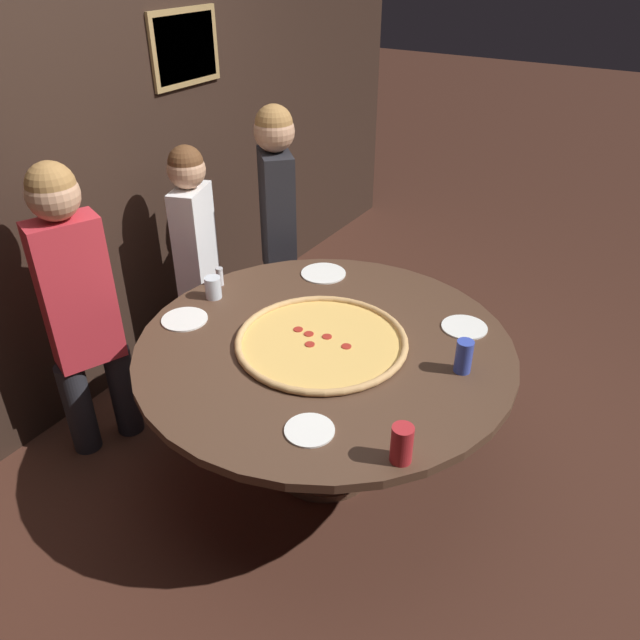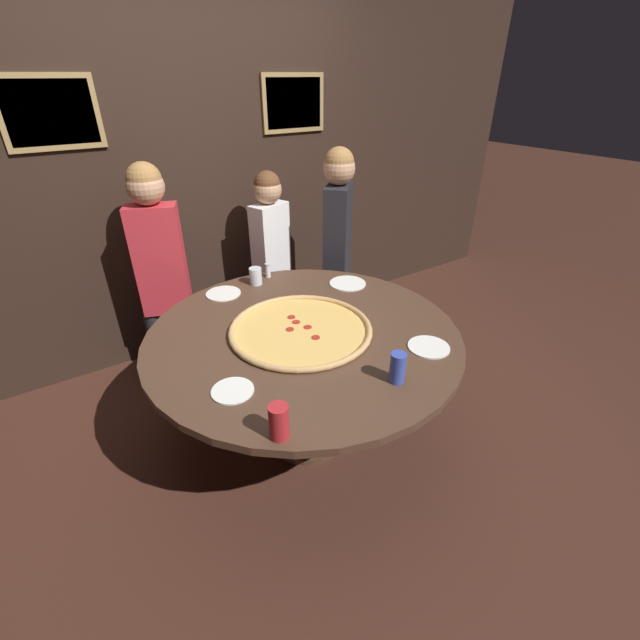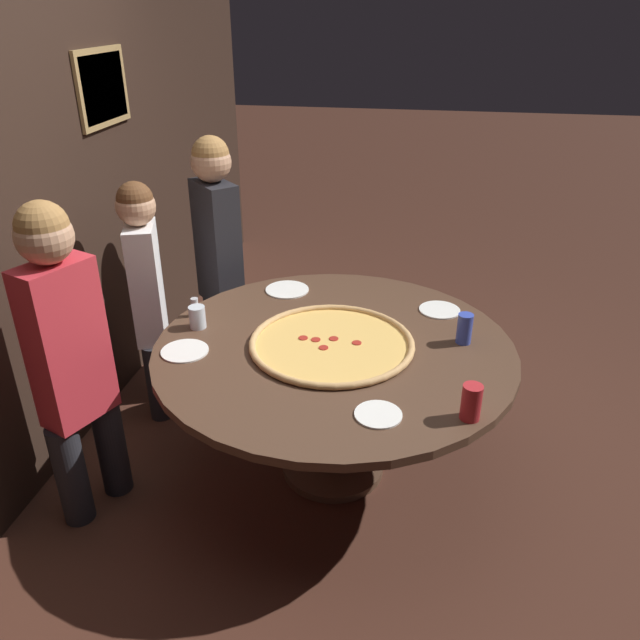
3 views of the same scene
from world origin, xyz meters
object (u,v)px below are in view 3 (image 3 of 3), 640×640
(white_plate_near_front, at_px, (287,290))
(drink_cup_beside_pizza, at_px, (465,329))
(giant_pizza, at_px, (332,343))
(condiment_shaker, at_px, (195,307))
(drink_cup_near_right, at_px, (471,402))
(diner_centre_back, at_px, (147,288))
(white_plate_beside_cup, at_px, (185,351))
(white_plate_far_back, at_px, (378,414))
(diner_side_left, at_px, (68,350))
(diner_far_left, at_px, (218,249))
(drink_cup_centre_back, at_px, (197,317))
(dining_table, at_px, (334,367))
(white_plate_left_side, at_px, (440,310))

(white_plate_near_front, bearing_deg, drink_cup_beside_pizza, -114.54)
(giant_pizza, height_order, condiment_shaker, condiment_shaker)
(drink_cup_near_right, height_order, white_plate_near_front, drink_cup_near_right)
(giant_pizza, relative_size, diner_centre_back, 0.57)
(diner_centre_back, bearing_deg, white_plate_beside_cup, 17.78)
(white_plate_far_back, height_order, diner_side_left, diner_side_left)
(drink_cup_near_right, relative_size, white_plate_far_back, 0.79)
(diner_centre_back, height_order, diner_far_left, diner_far_left)
(white_plate_near_front, bearing_deg, white_plate_beside_cup, 157.14)
(white_plate_beside_cup, xyz_separation_m, diner_centre_back, (0.57, 0.43, 0.03))
(giant_pizza, height_order, white_plate_far_back, giant_pizza)
(drink_cup_near_right, xyz_separation_m, diner_far_left, (1.29, 1.43, 0.05))
(white_plate_near_front, xyz_separation_m, white_plate_far_back, (-1.08, -0.60, 0.00))
(drink_cup_centre_back, relative_size, diner_far_left, 0.07)
(dining_table, xyz_separation_m, drink_cup_near_right, (-0.48, -0.60, 0.19))
(drink_cup_beside_pizza, height_order, diner_side_left, diner_side_left)
(white_plate_beside_cup, relative_size, diner_far_left, 0.14)
(giant_pizza, distance_m, diner_far_left, 1.16)
(dining_table, xyz_separation_m, white_plate_beside_cup, (-0.18, 0.66, 0.12))
(white_plate_left_side, height_order, white_plate_beside_cup, same)
(white_plate_left_side, distance_m, diner_centre_back, 1.58)
(dining_table, relative_size, diner_centre_back, 1.24)
(white_plate_left_side, distance_m, white_plate_near_front, 0.84)
(diner_centre_back, bearing_deg, white_plate_left_side, 72.92)
(white_plate_beside_cup, bearing_deg, giant_pizza, -75.21)
(drink_cup_near_right, distance_m, diner_centre_back, 1.90)
(white_plate_far_back, bearing_deg, diner_centre_back, 56.14)
(diner_far_left, bearing_deg, white_plate_near_front, 17.14)
(giant_pizza, distance_m, diner_centre_back, 1.15)
(white_plate_far_back, xyz_separation_m, diner_centre_back, (0.90, 1.35, 0.03))
(white_plate_left_side, height_order, diner_far_left, diner_far_left)
(diner_side_left, bearing_deg, white_plate_far_back, 108.44)
(condiment_shaker, bearing_deg, drink_cup_near_right, -115.84)
(drink_cup_beside_pizza, relative_size, white_plate_near_front, 0.61)
(drink_cup_near_right, xyz_separation_m, diner_side_left, (0.04, 1.67, 0.04))
(drink_cup_beside_pizza, bearing_deg, giant_pizza, 102.94)
(drink_cup_centre_back, relative_size, condiment_shaker, 1.15)
(drink_cup_near_right, bearing_deg, drink_cup_beside_pizza, 0.71)
(drink_cup_beside_pizza, distance_m, white_plate_beside_cup, 1.29)
(drink_cup_near_right, relative_size, diner_side_left, 0.10)
(white_plate_near_front, bearing_deg, white_plate_left_side, -97.53)
(white_plate_near_front, bearing_deg, giant_pizza, -149.11)
(drink_cup_centre_back, xyz_separation_m, diner_far_left, (0.76, 0.14, 0.06))
(white_plate_left_side, bearing_deg, drink_cup_centre_back, 108.54)
(diner_far_left, bearing_deg, giant_pizza, 0.10)
(white_plate_near_front, height_order, diner_far_left, diner_far_left)
(dining_table, distance_m, diner_side_left, 1.18)
(drink_cup_centre_back, bearing_deg, white_plate_near_front, -33.71)
(dining_table, distance_m, white_plate_near_front, 0.67)
(giant_pizza, bearing_deg, drink_cup_near_right, -127.30)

